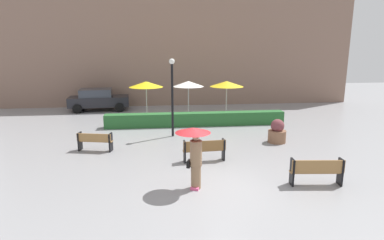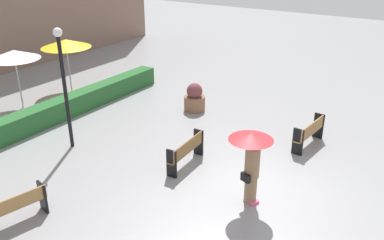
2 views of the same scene
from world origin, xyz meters
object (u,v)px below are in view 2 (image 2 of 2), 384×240
(bench_near_right, at_px, (310,132))
(lamp_post, at_px, (63,77))
(bench_far_left, at_px, (15,207))
(patio_umbrella_white, at_px, (14,55))
(patio_umbrella_yellow_far, at_px, (66,43))
(pedestrian_with_umbrella, at_px, (251,156))
(planter_pot, at_px, (195,99))
(bench_mid_center, at_px, (187,150))

(bench_near_right, bearing_deg, lamp_post, 123.42)
(bench_far_left, height_order, patio_umbrella_white, patio_umbrella_white)
(patio_umbrella_white, height_order, patio_umbrella_yellow_far, patio_umbrella_white)
(patio_umbrella_white, relative_size, patio_umbrella_yellow_far, 1.01)
(pedestrian_with_umbrella, bearing_deg, patio_umbrella_white, 85.13)
(planter_pot, relative_size, patio_umbrella_yellow_far, 0.48)
(bench_mid_center, relative_size, bench_near_right, 0.99)
(bench_far_left, height_order, bench_near_right, bench_near_right)
(planter_pot, distance_m, lamp_post, 5.50)
(pedestrian_with_umbrella, bearing_deg, bench_near_right, -3.69)
(lamp_post, relative_size, patio_umbrella_yellow_far, 1.65)
(pedestrian_with_umbrella, relative_size, planter_pot, 1.76)
(patio_umbrella_yellow_far, bearing_deg, bench_mid_center, -108.23)
(pedestrian_with_umbrella, height_order, planter_pot, pedestrian_with_umbrella)
(bench_near_right, xyz_separation_m, lamp_post, (-4.32, 6.55, 1.88))
(pedestrian_with_umbrella, xyz_separation_m, lamp_post, (-0.35, 6.30, 1.04))
(bench_far_left, height_order, planter_pot, planter_pot)
(bench_far_left, bearing_deg, patio_umbrella_white, 53.33)
(planter_pot, distance_m, patio_umbrella_yellow_far, 6.26)
(bench_far_left, relative_size, lamp_post, 0.40)
(lamp_post, height_order, patio_umbrella_white, lamp_post)
(bench_far_left, relative_size, bench_mid_center, 0.91)
(lamp_post, height_order, patio_umbrella_yellow_far, lamp_post)
(lamp_post, xyz_separation_m, patio_umbrella_white, (1.26, 4.36, -0.20))
(pedestrian_with_umbrella, relative_size, lamp_post, 0.51)
(bench_near_right, xyz_separation_m, patio_umbrella_white, (-3.07, 10.91, 1.68))
(planter_pot, xyz_separation_m, patio_umbrella_yellow_far, (-1.16, 5.91, 1.70))
(bench_near_right, relative_size, patio_umbrella_white, 0.72)
(bench_far_left, relative_size, planter_pot, 1.37)
(patio_umbrella_white, bearing_deg, pedestrian_with_umbrella, -94.87)
(planter_pot, height_order, patio_umbrella_white, patio_umbrella_white)
(bench_mid_center, height_order, pedestrian_with_umbrella, pedestrian_with_umbrella)
(patio_umbrella_white, bearing_deg, planter_pot, -59.00)
(bench_far_left, relative_size, pedestrian_with_umbrella, 0.78)
(pedestrian_with_umbrella, bearing_deg, planter_pot, 45.55)
(lamp_post, bearing_deg, planter_pot, -18.94)
(pedestrian_with_umbrella, bearing_deg, patio_umbrella_yellow_far, 72.26)
(bench_near_right, xyz_separation_m, patio_umbrella_yellow_far, (-0.61, 10.79, 1.66))
(patio_umbrella_yellow_far, bearing_deg, bench_near_right, -86.78)
(lamp_post, distance_m, patio_umbrella_white, 4.54)
(patio_umbrella_white, distance_m, patio_umbrella_yellow_far, 2.46)
(bench_mid_center, distance_m, bench_near_right, 4.23)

